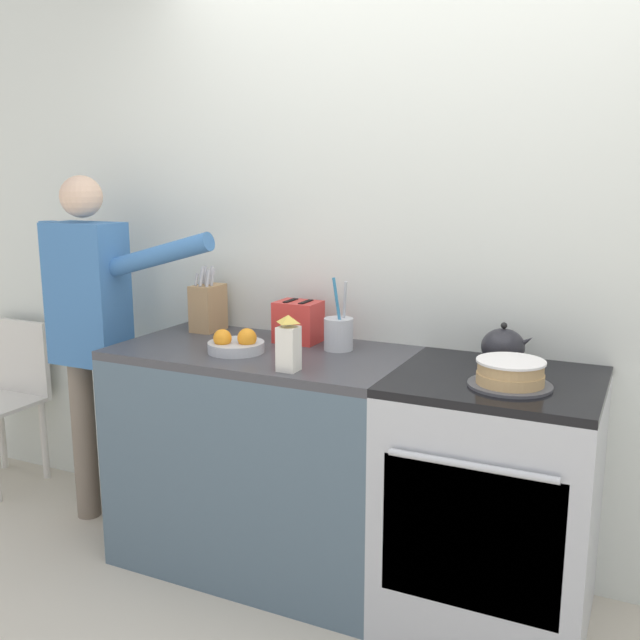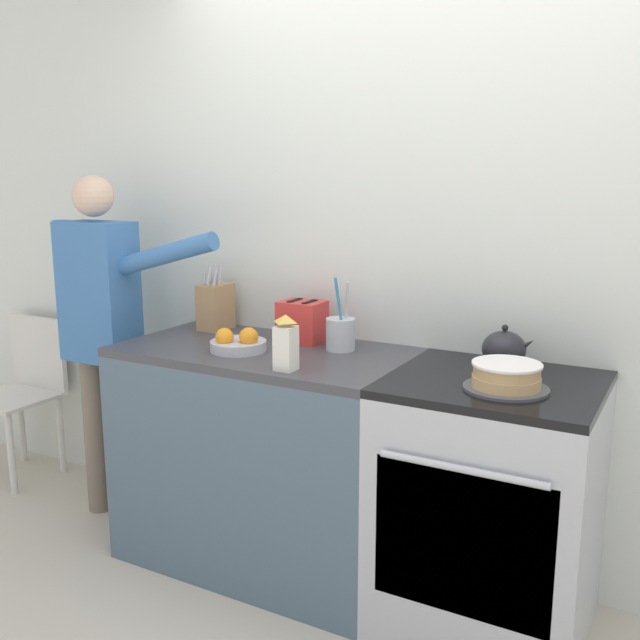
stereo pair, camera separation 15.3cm
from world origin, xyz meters
name	(u,v)px [view 2 (the right image)]	position (x,y,z in m)	size (l,w,h in m)	color
wall_back	(449,257)	(0.00, 0.67, 1.30)	(8.00, 0.04, 2.60)	silver
counter_cabinet	(265,456)	(-0.65, 0.32, 0.46)	(1.18, 0.65, 0.93)	#4C6070
stove_range	(488,506)	(0.29, 0.32, 0.46)	(0.71, 0.68, 0.93)	#B7BABF
layer_cake	(506,377)	(0.36, 0.23, 0.97)	(0.28, 0.28, 0.09)	#4C4C51
tea_kettle	(504,349)	(0.28, 0.50, 0.99)	(0.19, 0.16, 0.16)	#232328
knife_block	(216,306)	(-1.04, 0.52, 1.04)	(0.11, 0.16, 0.30)	tan
utensil_crock	(341,333)	(-0.36, 0.45, 1.00)	(0.12, 0.12, 0.30)	#B7BABF
fruit_bowl	(238,343)	(-0.71, 0.23, 0.96)	(0.22, 0.22, 0.10)	#B7BABF
toaster	(302,321)	(-0.57, 0.50, 1.01)	(0.20, 0.14, 0.18)	red
milk_carton	(286,344)	(-0.40, 0.09, 1.02)	(0.07, 0.07, 0.20)	white
person_baker	(102,319)	(-1.53, 0.31, 0.96)	(0.92, 0.20, 1.61)	#7A6B5B
dining_chair	(26,385)	(-2.30, 0.47, 0.49)	(0.40, 0.40, 0.86)	silver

